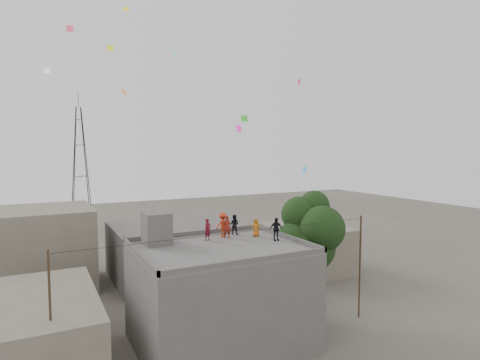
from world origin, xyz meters
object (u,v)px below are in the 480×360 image
object	(u,v)px
stair_head_box	(157,228)
person_red_adult	(227,227)
tree	(311,234)
transmission_tower	(80,170)
person_dark_adult	(276,229)

from	to	relation	value
stair_head_box	person_red_adult	xyz separation A→B (m)	(4.66, -0.52, -0.24)
stair_head_box	tree	size ratio (longest dim) A/B	0.22
transmission_tower	person_red_adult	distance (m)	38.37
tree	person_dark_adult	size ratio (longest dim) A/B	5.99
person_red_adult	person_dark_adult	bearing A→B (deg)	169.19
person_dark_adult	person_red_adult	bearing A→B (deg)	149.48
stair_head_box	person_dark_adult	world-z (taller)	stair_head_box
tree	person_red_adult	world-z (taller)	tree
stair_head_box	transmission_tower	world-z (taller)	transmission_tower
tree	person_red_adult	xyz separation A→B (m)	(-5.91, 1.48, 0.76)
transmission_tower	person_red_adult	bearing A→B (deg)	-81.81
tree	transmission_tower	xyz separation A→B (m)	(-11.37, 39.40, 2.97)
stair_head_box	tree	world-z (taller)	tree
tree	person_dark_adult	bearing A→B (deg)	-168.78
person_dark_adult	tree	bearing A→B (deg)	21.03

